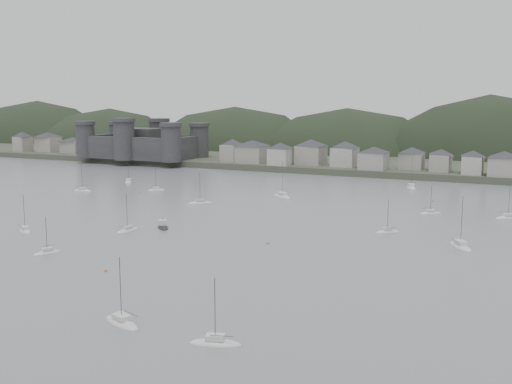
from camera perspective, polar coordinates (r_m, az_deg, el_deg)
The scene contains 8 objects.
ground at distance 123.97m, azimuth -15.37°, elevation -7.47°, with size 900.00×900.00×0.00m, color slate.
far_shore_land at distance 393.60m, azimuth 14.08°, elevation 3.71°, with size 900.00×250.00×3.00m, color #383D2D.
forested_ridge at distance 368.99m, azimuth 13.93°, elevation 1.40°, with size 851.55×103.94×102.57m.
castle at distance 335.49m, azimuth -10.78°, elevation 4.62°, with size 66.00×43.00×20.00m.
waterfront_town at distance 275.18m, azimuth 19.70°, elevation 2.92°, with size 451.48×28.46×12.92m.
moored_fleet at distance 183.21m, azimuth -3.62°, elevation -1.92°, with size 268.40×173.58×13.78m.
motor_launch_far at distance 162.89m, azimuth -8.87°, elevation -3.30°, with size 6.89×7.13×3.76m.
mooring_buoys at distance 189.81m, azimuth -2.39°, elevation -1.55°, with size 107.28×130.23×0.70m.
Camera 1 is at (79.19, -89.19, 33.81)m, focal length 41.93 mm.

